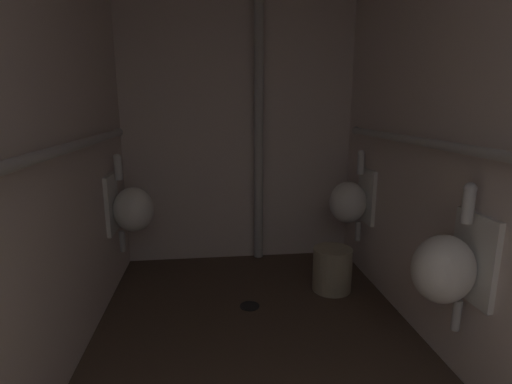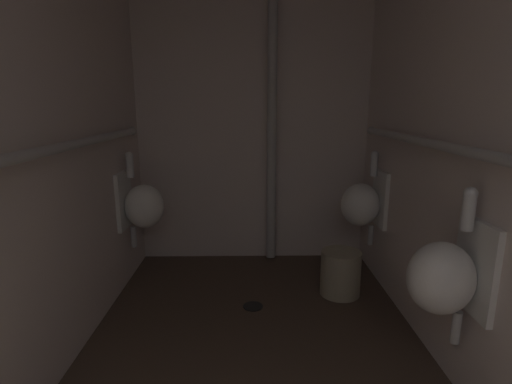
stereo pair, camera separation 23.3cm
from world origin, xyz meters
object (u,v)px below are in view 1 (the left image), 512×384
object	(u,v)px
floor_drain	(250,306)
waste_bin	(332,269)
urinal_right_far	(351,201)
urinal_left_mid	(130,208)
urinal_right_mid	(448,267)
standpipe_back_wall	(259,125)

from	to	relation	value
floor_drain	waste_bin	size ratio (longest dim) A/B	0.42
urinal_right_far	waste_bin	world-z (taller)	urinal_right_far
urinal_left_mid	urinal_right_mid	xyz separation A→B (m)	(1.73, -1.30, 0.00)
standpipe_back_wall	urinal_left_mid	bearing A→B (deg)	-156.37
urinal_left_mid	waste_bin	xyz separation A→B (m)	(1.52, -0.23, -0.47)
urinal_right_far	waste_bin	size ratio (longest dim) A/B	2.25
urinal_right_far	floor_drain	distance (m)	1.17
urinal_left_mid	waste_bin	bearing A→B (deg)	-8.55
floor_drain	standpipe_back_wall	bearing A→B (deg)	78.88
waste_bin	urinal_right_mid	bearing A→B (deg)	-78.71
urinal_left_mid	standpipe_back_wall	distance (m)	1.27
urinal_right_far	urinal_right_mid	bearing A→B (deg)	-90.00
standpipe_back_wall	urinal_right_mid	bearing A→B (deg)	-68.16
urinal_right_mid	waste_bin	distance (m)	1.19
floor_drain	waste_bin	world-z (taller)	waste_bin
urinal_left_mid	floor_drain	xyz separation A→B (m)	(0.86, -0.41, -0.64)
urinal_left_mid	floor_drain	bearing A→B (deg)	-25.68
floor_drain	waste_bin	distance (m)	0.70
standpipe_back_wall	floor_drain	size ratio (longest dim) A/B	17.27
urinal_right_mid	standpipe_back_wall	world-z (taller)	standpipe_back_wall
floor_drain	urinal_right_far	bearing A→B (deg)	26.78
waste_bin	urinal_left_mid	bearing A→B (deg)	171.45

